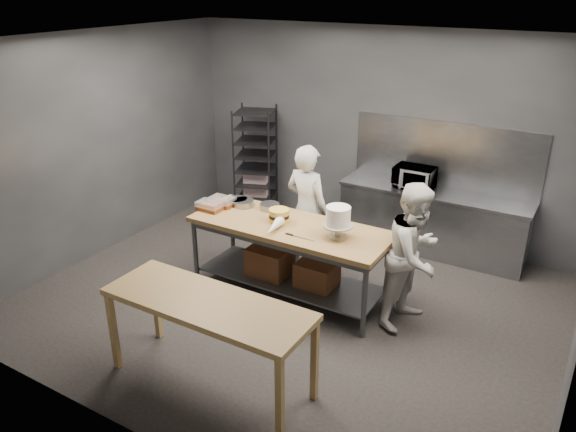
{
  "coord_description": "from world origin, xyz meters",
  "views": [
    {
      "loc": [
        2.94,
        -5.0,
        3.6
      ],
      "look_at": [
        -0.11,
        0.12,
        1.05
      ],
      "focal_mm": 35.0,
      "sensor_mm": 36.0,
      "label": 1
    }
  ],
  "objects_px": {
    "microwave": "(414,177)",
    "near_counter": "(208,309)",
    "speed_rack": "(256,163)",
    "frosted_cake_stand": "(338,218)",
    "chef_behind": "(307,209)",
    "chef_right": "(414,255)",
    "layer_cake": "(279,216)",
    "work_table": "(290,251)"
  },
  "relations": [
    {
      "from": "near_counter",
      "to": "speed_rack",
      "type": "distance_m",
      "value": 4.22
    },
    {
      "from": "work_table",
      "to": "chef_right",
      "type": "distance_m",
      "value": 1.49
    },
    {
      "from": "chef_behind",
      "to": "microwave",
      "type": "xyz_separation_m",
      "value": [
        0.94,
        1.35,
        0.2
      ]
    },
    {
      "from": "near_counter",
      "to": "frosted_cake_stand",
      "type": "distance_m",
      "value": 1.86
    },
    {
      "from": "speed_rack",
      "to": "chef_behind",
      "type": "relative_size",
      "value": 1.02
    },
    {
      "from": "microwave",
      "to": "frosted_cake_stand",
      "type": "distance_m",
      "value": 2.05
    },
    {
      "from": "speed_rack",
      "to": "frosted_cake_stand",
      "type": "bearing_deg",
      "value": -39.19
    },
    {
      "from": "speed_rack",
      "to": "layer_cake",
      "type": "height_order",
      "value": "speed_rack"
    },
    {
      "from": "speed_rack",
      "to": "frosted_cake_stand",
      "type": "height_order",
      "value": "speed_rack"
    },
    {
      "from": "near_counter",
      "to": "chef_right",
      "type": "relative_size",
      "value": 1.22
    },
    {
      "from": "work_table",
      "to": "chef_right",
      "type": "relative_size",
      "value": 1.46
    },
    {
      "from": "chef_behind",
      "to": "chef_right",
      "type": "distance_m",
      "value": 1.66
    },
    {
      "from": "work_table",
      "to": "layer_cake",
      "type": "relative_size",
      "value": 9.87
    },
    {
      "from": "work_table",
      "to": "microwave",
      "type": "xyz_separation_m",
      "value": [
        0.8,
        2.01,
        0.48
      ]
    },
    {
      "from": "speed_rack",
      "to": "layer_cake",
      "type": "bearing_deg",
      "value": -49.9
    },
    {
      "from": "work_table",
      "to": "frosted_cake_stand",
      "type": "distance_m",
      "value": 0.86
    },
    {
      "from": "microwave",
      "to": "frosted_cake_stand",
      "type": "relative_size",
      "value": 1.47
    },
    {
      "from": "chef_right",
      "to": "microwave",
      "type": "bearing_deg",
      "value": 31.89
    },
    {
      "from": "chef_behind",
      "to": "layer_cake",
      "type": "bearing_deg",
      "value": 95.84
    },
    {
      "from": "microwave",
      "to": "layer_cake",
      "type": "xyz_separation_m",
      "value": [
        -0.96,
        -2.0,
        -0.05
      ]
    },
    {
      "from": "work_table",
      "to": "layer_cake",
      "type": "height_order",
      "value": "layer_cake"
    },
    {
      "from": "speed_rack",
      "to": "layer_cake",
      "type": "xyz_separation_m",
      "value": [
        1.62,
        -1.92,
        0.14
      ]
    },
    {
      "from": "chef_right",
      "to": "layer_cake",
      "type": "relative_size",
      "value": 6.75
    },
    {
      "from": "chef_right",
      "to": "frosted_cake_stand",
      "type": "height_order",
      "value": "chef_right"
    },
    {
      "from": "near_counter",
      "to": "chef_right",
      "type": "bearing_deg",
      "value": 57.46
    },
    {
      "from": "layer_cake",
      "to": "frosted_cake_stand",
      "type": "bearing_deg",
      "value": -2.99
    },
    {
      "from": "layer_cake",
      "to": "speed_rack",
      "type": "bearing_deg",
      "value": 130.1
    },
    {
      "from": "near_counter",
      "to": "chef_behind",
      "type": "relative_size",
      "value": 1.17
    },
    {
      "from": "work_table",
      "to": "speed_rack",
      "type": "xyz_separation_m",
      "value": [
        -1.77,
        1.93,
        0.28
      ]
    },
    {
      "from": "near_counter",
      "to": "speed_rack",
      "type": "bearing_deg",
      "value": 117.79
    },
    {
      "from": "frosted_cake_stand",
      "to": "layer_cake",
      "type": "height_order",
      "value": "frosted_cake_stand"
    },
    {
      "from": "chef_right",
      "to": "work_table",
      "type": "bearing_deg",
      "value": 109.33
    },
    {
      "from": "microwave",
      "to": "layer_cake",
      "type": "height_order",
      "value": "microwave"
    },
    {
      "from": "speed_rack",
      "to": "microwave",
      "type": "bearing_deg",
      "value": 1.78
    },
    {
      "from": "work_table",
      "to": "near_counter",
      "type": "bearing_deg",
      "value": -83.84
    },
    {
      "from": "chef_behind",
      "to": "chef_right",
      "type": "relative_size",
      "value": 1.04
    },
    {
      "from": "chef_behind",
      "to": "microwave",
      "type": "relative_size",
      "value": 3.15
    },
    {
      "from": "speed_rack",
      "to": "chef_right",
      "type": "bearing_deg",
      "value": -28.47
    },
    {
      "from": "near_counter",
      "to": "microwave",
      "type": "distance_m",
      "value": 3.87
    },
    {
      "from": "microwave",
      "to": "near_counter",
      "type": "bearing_deg",
      "value": -99.07
    },
    {
      "from": "speed_rack",
      "to": "chef_behind",
      "type": "distance_m",
      "value": 2.08
    },
    {
      "from": "near_counter",
      "to": "speed_rack",
      "type": "xyz_separation_m",
      "value": [
        -1.97,
        3.73,
        0.04
      ]
    }
  ]
}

